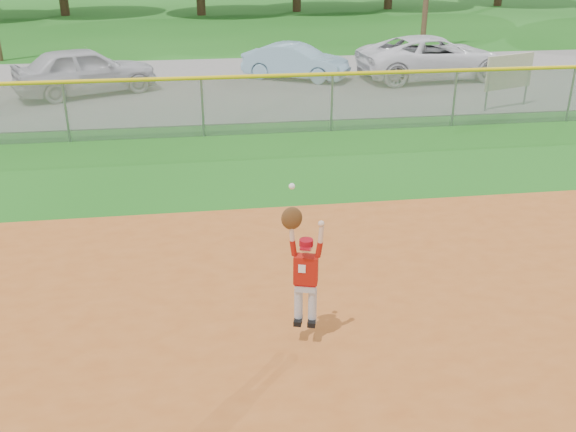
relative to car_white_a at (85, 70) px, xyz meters
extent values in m
plane|color=#1B6016|center=(3.60, -15.22, -0.78)|extent=(120.00, 120.00, 0.00)
cube|color=slate|center=(3.60, 0.78, -0.77)|extent=(44.00, 10.00, 0.03)
imported|color=silver|center=(0.00, 0.00, 0.00)|extent=(4.77, 3.43, 1.51)
imported|color=#8AB6CE|center=(7.01, 1.35, -0.14)|extent=(3.86, 2.96, 1.22)
imported|color=white|center=(11.85, 0.71, -0.01)|extent=(5.56, 2.96, 1.49)
cylinder|color=gray|center=(11.80, -3.89, -0.19)|extent=(0.06, 0.06, 1.19)
cylinder|color=gray|center=(13.29, -3.35, -0.19)|extent=(0.06, 0.06, 1.19)
cube|color=beige|center=(12.54, -3.62, 0.31)|extent=(1.70, 0.66, 0.99)
cube|color=gray|center=(3.60, -5.22, -0.03)|extent=(40.00, 0.03, 1.50)
cylinder|color=yellow|center=(3.60, -5.22, 0.72)|extent=(40.00, 0.10, 0.10)
cylinder|color=gray|center=(0.26, -5.22, -0.03)|extent=(0.06, 0.06, 1.50)
cylinder|color=gray|center=(3.60, -5.22, -0.03)|extent=(0.06, 0.06, 1.50)
cylinder|color=gray|center=(6.93, -5.22, -0.03)|extent=(0.06, 0.06, 1.50)
cylinder|color=gray|center=(10.26, -5.22, -0.03)|extent=(0.06, 0.06, 1.50)
cylinder|color=gray|center=(13.60, -5.22, -0.03)|extent=(0.06, 0.06, 1.50)
cylinder|color=silver|center=(4.55, -14.52, -0.25)|extent=(0.13, 0.13, 0.48)
cylinder|color=silver|center=(4.72, -14.57, -0.25)|extent=(0.13, 0.13, 0.48)
cube|color=black|center=(4.55, -14.55, -0.46)|extent=(0.15, 0.21, 0.07)
cube|color=black|center=(4.71, -14.60, -0.46)|extent=(0.15, 0.21, 0.07)
cube|color=silver|center=(4.64, -14.54, 0.02)|extent=(0.28, 0.20, 0.10)
cube|color=maroon|center=(4.64, -14.54, 0.08)|extent=(0.29, 0.21, 0.04)
cube|color=#A0150B|center=(4.64, -14.54, 0.26)|extent=(0.32, 0.23, 0.37)
cube|color=white|center=(4.58, -14.61, 0.31)|extent=(0.09, 0.03, 0.11)
sphere|color=beige|center=(4.64, -14.54, 0.58)|extent=(0.20, 0.20, 0.16)
cylinder|color=maroon|center=(4.64, -14.54, 0.62)|extent=(0.21, 0.21, 0.08)
cube|color=maroon|center=(4.61, -14.63, 0.59)|extent=(0.15, 0.13, 0.02)
cylinder|color=#A0150B|center=(4.49, -14.50, 0.54)|extent=(0.11, 0.09, 0.20)
cylinder|color=beige|center=(4.47, -14.49, 0.75)|extent=(0.09, 0.08, 0.22)
ellipsoid|color=#4C2D14|center=(4.47, -14.49, 0.93)|extent=(0.27, 0.18, 0.29)
sphere|color=white|center=(4.47, -14.49, 1.33)|extent=(0.09, 0.09, 0.07)
cylinder|color=#A0150B|center=(4.79, -14.59, 0.54)|extent=(0.11, 0.09, 0.20)
cylinder|color=beige|center=(4.80, -14.59, 0.75)|extent=(0.09, 0.08, 0.22)
sphere|color=beige|center=(4.80, -14.59, 0.88)|extent=(0.10, 0.10, 0.08)
camera|label=1|loc=(3.43, -21.28, 3.99)|focal=40.00mm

